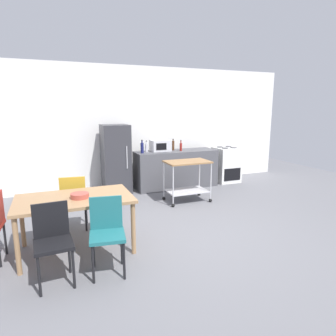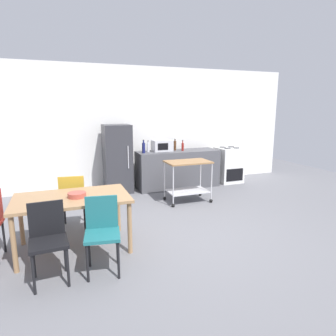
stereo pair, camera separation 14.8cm
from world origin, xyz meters
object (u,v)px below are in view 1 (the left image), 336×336
(refrigerator, at_px, (116,159))
(bottle_wine, at_px, (173,145))
(microwave, at_px, (160,146))
(fruit_bowl, at_px, (80,196))
(chair_teal, at_px, (107,230))
(chair_black, at_px, (53,238))
(bottle_soy_sauce, at_px, (142,148))
(bottle_soda, at_px, (181,147))
(dining_table, at_px, (75,203))
(chair_mustard, at_px, (74,198))
(kitchen_cart, at_px, (187,174))
(stove_oven, at_px, (226,165))
(bottle_vinegar, at_px, (146,148))

(refrigerator, xyz_separation_m, bottle_wine, (1.41, -0.00, 0.25))
(microwave, xyz_separation_m, fruit_bowl, (-2.14, -2.66, -0.25))
(chair_teal, distance_m, refrigerator, 3.41)
(chair_teal, bearing_deg, chair_black, -171.44)
(chair_black, xyz_separation_m, bottle_soy_sauce, (2.00, 3.14, 0.51))
(chair_teal, height_order, bottle_soda, bottle_soda)
(chair_teal, xyz_separation_m, microwave, (1.91, 3.29, 0.51))
(dining_table, relative_size, bottle_soy_sauce, 4.96)
(chair_mustard, relative_size, bottle_soy_sauce, 2.95)
(bottle_soda, bearing_deg, microwave, 162.62)
(chair_teal, bearing_deg, kitchen_cart, 54.24)
(chair_mustard, relative_size, kitchen_cart, 0.98)
(stove_oven, height_order, microwave, microwave)
(fruit_bowl, bearing_deg, stove_oven, 33.09)
(refrigerator, xyz_separation_m, microwave, (1.08, -0.00, 0.25))
(dining_table, xyz_separation_m, bottle_wine, (2.53, 2.61, 0.35))
(dining_table, xyz_separation_m, chair_black, (-0.30, -0.68, -0.15))
(stove_oven, xyz_separation_m, microwave, (-1.82, 0.08, 0.58))
(chair_black, distance_m, kitchen_cart, 3.35)
(stove_oven, bearing_deg, refrigerator, 178.40)
(bottle_soda, bearing_deg, refrigerator, 174.47)
(stove_oven, xyz_separation_m, bottle_soda, (-1.35, -0.07, 0.55))
(refrigerator, xyz_separation_m, kitchen_cart, (1.21, -1.22, -0.20))
(dining_table, height_order, fruit_bowl, fruit_bowl)
(stove_oven, relative_size, kitchen_cart, 1.01)
(chair_teal, xyz_separation_m, bottle_soy_sauce, (1.41, 3.14, 0.51))
(stove_oven, relative_size, bottle_soy_sauce, 3.04)
(microwave, xyz_separation_m, bottle_wine, (0.33, 0.00, -0.01))
(refrigerator, xyz_separation_m, bottle_soda, (1.55, -0.15, 0.23))
(chair_black, distance_m, stove_oven, 5.38)
(chair_black, distance_m, bottle_vinegar, 3.93)
(bottle_soda, bearing_deg, bottle_soy_sauce, -179.77)
(microwave, relative_size, fruit_bowl, 1.92)
(chair_black, xyz_separation_m, microwave, (2.50, 3.29, 0.51))
(chair_teal, height_order, fruit_bowl, chair_teal)
(kitchen_cart, bearing_deg, dining_table, -149.28)
(refrigerator, height_order, microwave, refrigerator)
(bottle_soda, bearing_deg, bottle_wine, 132.99)
(bottle_vinegar, distance_m, fruit_bowl, 3.18)
(chair_teal, bearing_deg, bottle_soy_sauce, 74.66)
(bottle_wine, bearing_deg, refrigerator, 179.97)
(kitchen_cart, xyz_separation_m, bottle_wine, (0.20, 1.22, 0.45))
(bottle_wine, distance_m, bottle_soda, 0.21)
(chair_mustard, xyz_separation_m, fruit_bowl, (0.03, -0.78, 0.26))
(stove_oven, bearing_deg, kitchen_cart, -145.90)
(refrigerator, distance_m, fruit_bowl, 2.86)
(chair_teal, xyz_separation_m, refrigerator, (0.83, 3.30, 0.26))
(dining_table, xyz_separation_m, bottle_soda, (2.67, 2.46, 0.33))
(bottle_soy_sauce, distance_m, bottle_vinegar, 0.19)
(microwave, bearing_deg, fruit_bowl, -128.84)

